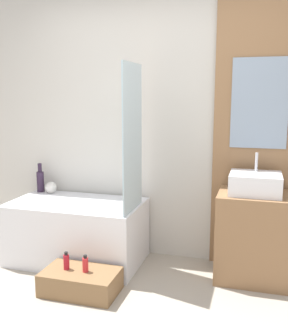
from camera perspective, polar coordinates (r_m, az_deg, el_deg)
name	(u,v)px	position (r m, az deg, el deg)	size (l,w,h in m)	color
wall_tiled_back	(166,123)	(3.74, 3.25, 6.49)	(4.20, 0.06, 2.60)	beige
wall_wood_accent	(258,124)	(3.59, 16.28, 6.13)	(0.77, 0.04, 2.60)	#8E6642
bathtub	(77,231)	(3.83, -9.69, -9.04)	(1.23, 0.70, 0.58)	white
glass_shower_screen	(132,138)	(3.33, -1.68, 4.31)	(0.01, 0.49, 1.25)	silver
wooden_step_bench	(81,282)	(3.31, -9.17, -15.98)	(0.60, 0.36, 0.18)	olive
vanity_cabinet	(252,236)	(3.52, 15.46, -9.55)	(0.59, 0.50, 0.76)	#8E6642
sink	(255,183)	(3.39, 15.84, -2.17)	(0.42, 0.38, 0.33)	white
vase_tall_dark	(40,180)	(4.19, -14.81, -1.72)	(0.07, 0.07, 0.30)	#2D1E33
vase_round_light	(51,187)	(4.12, -13.36, -2.76)	(0.12, 0.12, 0.12)	silver
bottle_soap_primary	(66,262)	(3.30, -11.20, -13.17)	(0.05, 0.05, 0.15)	#B21928
bottle_soap_secondary	(85,264)	(3.23, -8.51, -13.66)	(0.05, 0.05, 0.14)	red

